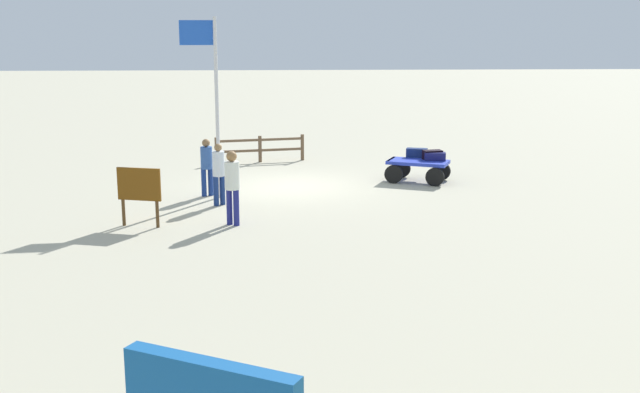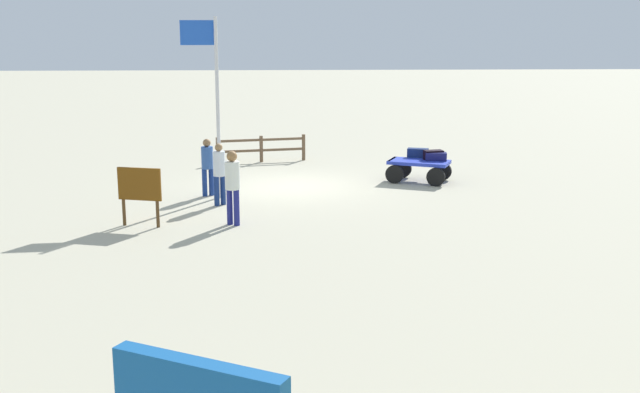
{
  "view_description": "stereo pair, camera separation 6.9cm",
  "coord_description": "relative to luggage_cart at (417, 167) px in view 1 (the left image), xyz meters",
  "views": [
    {
      "loc": [
        0.26,
        22.45,
        4.68
      ],
      "look_at": [
        -0.56,
        6.0,
        1.02
      ],
      "focal_mm": 43.59,
      "sensor_mm": 36.0,
      "label": 1
    },
    {
      "loc": [
        0.19,
        22.46,
        4.68
      ],
      "look_at": [
        -0.56,
        6.0,
        1.02
      ],
      "focal_mm": 43.59,
      "sensor_mm": 36.0,
      "label": 2
    }
  ],
  "objects": [
    {
      "name": "ground_plane",
      "position": [
        3.85,
        0.56,
        -0.45
      ],
      "size": [
        120.0,
        120.0,
        0.0
      ],
      "primitive_type": "plane",
      "color": "#B9B297"
    },
    {
      "name": "worker_supervisor",
      "position": [
        5.77,
        2.88,
        0.49
      ],
      "size": [
        0.45,
        0.45,
        1.65
      ],
      "color": "navy",
      "rests_on": "ground"
    },
    {
      "name": "suitcase_grey",
      "position": [
        -0.48,
        -0.14,
        0.34
      ],
      "size": [
        0.61,
        0.42,
        0.29
      ],
      "color": "black",
      "rests_on": "luggage_cart"
    },
    {
      "name": "luggage_cart",
      "position": [
        0.0,
        0.0,
        0.0
      ],
      "size": [
        2.09,
        1.71,
        0.65
      ],
      "color": "#273BC2",
      "rests_on": "ground"
    },
    {
      "name": "worker_trailing",
      "position": [
        5.29,
        4.98,
        0.61
      ],
      "size": [
        0.49,
        0.49,
        1.79
      ],
      "color": "navy",
      "rests_on": "ground"
    },
    {
      "name": "wooden_fence",
      "position": [
        4.86,
        -3.7,
        0.07
      ],
      "size": [
        3.08,
        0.73,
        0.91
      ],
      "color": "brown",
      "rests_on": "ground"
    },
    {
      "name": "suitcase_tan",
      "position": [
        -0.53,
        -0.0,
        0.32
      ],
      "size": [
        0.67,
        0.41,
        0.24
      ],
      "color": "#141753",
      "rests_on": "luggage_cart"
    },
    {
      "name": "flagpole",
      "position": [
        5.97,
        1.93,
        2.52
      ],
      "size": [
        0.99,
        0.11,
        4.89
      ],
      "color": "silver",
      "rests_on": "ground"
    },
    {
      "name": "signboard",
      "position": [
        7.46,
        5.02,
        0.47
      ],
      "size": [
        1.05,
        0.34,
        1.41
      ],
      "color": "#4C3319",
      "rests_on": "ground"
    },
    {
      "name": "worker_lead",
      "position": [
        6.19,
        1.71,
        0.47
      ],
      "size": [
        0.44,
        0.44,
        1.6
      ],
      "color": "navy",
      "rests_on": "ground"
    },
    {
      "name": "suitcase_olive",
      "position": [
        -0.08,
        -0.6,
        0.34
      ],
      "size": [
        0.69,
        0.46,
        0.28
      ],
      "color": "navy",
      "rests_on": "luggage_cart"
    }
  ]
}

